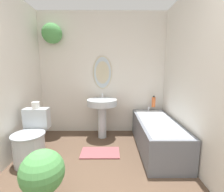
# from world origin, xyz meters

# --- Properties ---
(wall_back) EXTENTS (2.61, 0.37, 2.40)m
(wall_back) POSITION_xyz_m (-0.11, 2.79, 1.29)
(wall_back) COLOR silver
(wall_back) RESTS_ON ground_plane
(wall_right) EXTENTS (0.06, 2.90, 2.40)m
(wall_right) POSITION_xyz_m (1.27, 1.39, 1.20)
(wall_right) COLOR silver
(wall_right) RESTS_ON ground_plane
(toilet) EXTENTS (0.44, 0.59, 0.72)m
(toilet) POSITION_xyz_m (-0.96, 1.64, 0.29)
(toilet) COLOR silver
(toilet) RESTS_ON ground_plane
(pedestal_sink) EXTENTS (0.56, 0.56, 0.85)m
(pedestal_sink) POSITION_xyz_m (-0.00, 2.46, 0.57)
(pedestal_sink) COLOR silver
(pedestal_sink) RESTS_ON ground_plane
(bathtub) EXTENTS (0.60, 1.47, 0.56)m
(bathtub) POSITION_xyz_m (0.92, 2.00, 0.25)
(bathtub) COLOR slate
(bathtub) RESTS_ON ground_plane
(shampoo_bottle) EXTENTS (0.07, 0.07, 0.22)m
(shampoo_bottle) POSITION_xyz_m (1.01, 2.63, 0.66)
(shampoo_bottle) COLOR #DB6633
(shampoo_bottle) RESTS_ON bathtub
(potted_plant) EXTENTS (0.42, 0.42, 0.56)m
(potted_plant) POSITION_xyz_m (-0.48, 0.89, 0.33)
(potted_plant) COLOR silver
(potted_plant) RESTS_ON ground_plane
(bath_mat) EXTENTS (0.60, 0.35, 0.02)m
(bath_mat) POSITION_xyz_m (-0.00, 1.85, 0.01)
(bath_mat) COLOR #934C51
(bath_mat) RESTS_ON ground_plane
(toilet_paper_roll) EXTENTS (0.11, 0.11, 0.10)m
(toilet_paper_roll) POSITION_xyz_m (-0.96, 1.88, 0.77)
(toilet_paper_roll) COLOR white
(toilet_paper_roll) RESTS_ON toilet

